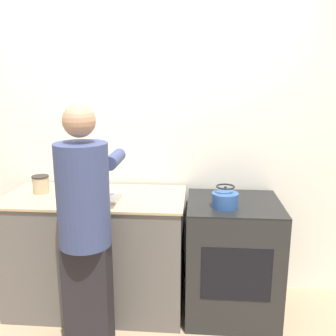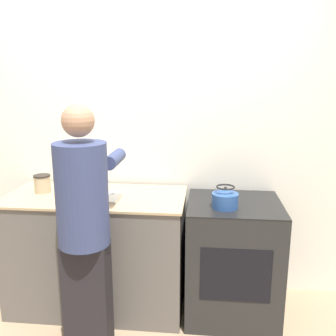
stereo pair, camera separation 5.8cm
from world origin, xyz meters
TOP-DOWN VIEW (x-y plane):
  - ground_plane at (0.00, 0.00)m, footprint 12.00×12.00m
  - wall_back at (0.00, 0.71)m, footprint 8.00×0.05m
  - counter at (-0.36, 0.32)m, footprint 1.36×0.67m
  - oven at (0.69, 0.32)m, footprint 0.69×0.65m
  - person at (-0.28, -0.20)m, footprint 0.36×0.60m
  - cutting_board at (-0.32, 0.25)m, footprint 0.32×0.25m
  - knife at (-0.34, 0.27)m, footprint 0.24×0.13m
  - kettle at (0.61, 0.21)m, footprint 0.19×0.19m
  - bowl_prep at (-0.54, 0.50)m, footprint 0.18×0.18m
  - canister_jar at (-0.79, 0.36)m, footprint 0.13×0.13m

SIDE VIEW (x-z plane):
  - ground_plane at x=0.00m, z-range 0.00..0.00m
  - oven at x=0.69m, z-range 0.00..0.90m
  - counter at x=-0.36m, z-range 0.00..0.92m
  - person at x=-0.28m, z-range 0.07..1.71m
  - cutting_board at x=-0.32m, z-range 0.92..0.94m
  - knife at x=-0.34m, z-range 0.93..0.94m
  - bowl_prep at x=-0.54m, z-range 0.92..0.97m
  - kettle at x=0.61m, z-range 0.88..1.04m
  - canister_jar at x=-0.79m, z-range 0.92..1.06m
  - wall_back at x=0.00m, z-range 0.00..2.60m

